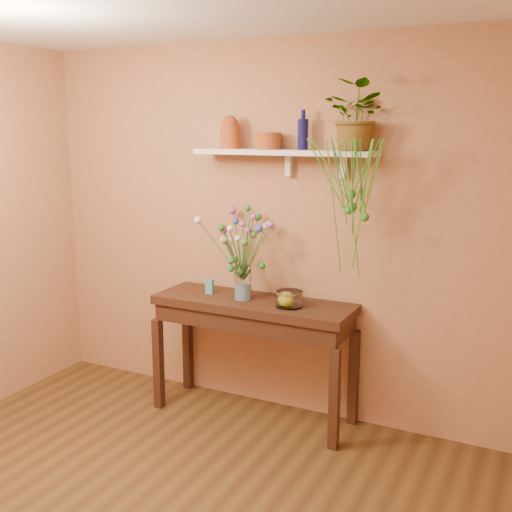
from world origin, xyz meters
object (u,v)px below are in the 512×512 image
object	(u,v)px
terracotta_jug	(230,133)
glass_vase	(243,285)
spider_plant	(358,116)
bouquet	(241,236)
glass_bowl	(289,300)
sideboard	(253,317)
blue_bottle	(303,134)

from	to	relation	value
terracotta_jug	glass_vase	world-z (taller)	terracotta_jug
spider_plant	glass_vase	size ratio (longest dim) A/B	1.79
terracotta_jug	bouquet	world-z (taller)	terracotta_jug
spider_plant	glass_bowl	size ratio (longest dim) A/B	2.42
terracotta_jug	bouquet	distance (m)	0.74
bouquet	spider_plant	bearing A→B (deg)	10.26
sideboard	glass_vase	bearing A→B (deg)	-163.07
blue_bottle	glass_vase	bearing A→B (deg)	-154.93
blue_bottle	glass_bowl	size ratio (longest dim) A/B	1.45
blue_bottle	bouquet	bearing A→B (deg)	-156.11
blue_bottle	glass_vase	size ratio (longest dim) A/B	1.07
terracotta_jug	sideboard	bearing A→B (deg)	-27.73
sideboard	glass_bowl	xyz separation A→B (m)	(0.30, -0.04, 0.18)
spider_plant	bouquet	world-z (taller)	spider_plant
sideboard	bouquet	xyz separation A→B (m)	(-0.08, -0.02, 0.59)
sideboard	terracotta_jug	size ratio (longest dim) A/B	6.25
terracotta_jug	glass_bowl	distance (m)	1.25
spider_plant	glass_vase	distance (m)	1.41
terracotta_jug	glass_vase	distance (m)	1.09
terracotta_jug	glass_vase	bearing A→B (deg)	-40.50
blue_bottle	bouquet	distance (m)	0.82
sideboard	terracotta_jug	bearing A→B (deg)	152.27
bouquet	terracotta_jug	bearing A→B (deg)	137.79
terracotta_jug	glass_bowl	world-z (taller)	terracotta_jug
terracotta_jug	bouquet	bearing A→B (deg)	-42.21
sideboard	terracotta_jug	world-z (taller)	terracotta_jug
blue_bottle	spider_plant	distance (m)	0.41
glass_vase	glass_bowl	size ratio (longest dim) A/B	1.35
sideboard	blue_bottle	xyz separation A→B (m)	(0.30, 0.15, 1.29)
sideboard	bouquet	distance (m)	0.59
spider_plant	glass_bowl	xyz separation A→B (m)	(-0.39, -0.16, -1.23)
glass_vase	glass_bowl	bearing A→B (deg)	-3.19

